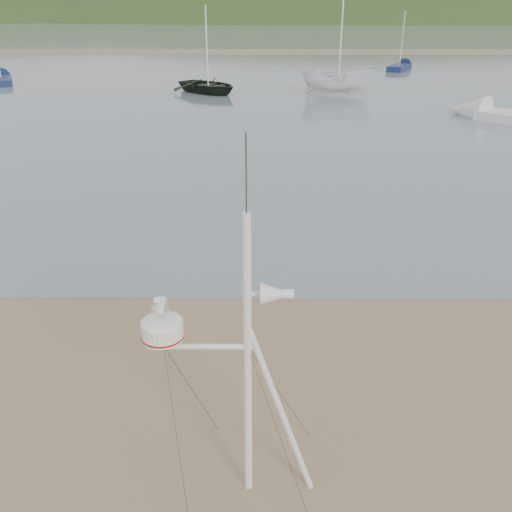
{
  "coord_description": "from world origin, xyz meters",
  "views": [
    {
      "loc": [
        2.29,
        -6.51,
        5.99
      ],
      "look_at": [
        2.25,
        1.0,
        2.47
      ],
      "focal_mm": 38.0,
      "sensor_mm": 36.0,
      "label": 1
    }
  ],
  "objects_px": {
    "mast_rig": "(243,423)",
    "sailboat_blue_near": "(2,78)",
    "boat_white": "(340,57)",
    "sailboat_blue_far": "(403,66)",
    "sailboat_white_near": "(495,115)",
    "boat_dark": "(207,55)"
  },
  "relations": [
    {
      "from": "sailboat_blue_near",
      "to": "sailboat_blue_far",
      "type": "distance_m",
      "value": 36.85
    },
    {
      "from": "mast_rig",
      "to": "sailboat_blue_near",
      "type": "bearing_deg",
      "value": 117.03
    },
    {
      "from": "boat_dark",
      "to": "sailboat_white_near",
      "type": "distance_m",
      "value": 19.59
    },
    {
      "from": "boat_dark",
      "to": "boat_white",
      "type": "xyz_separation_m",
      "value": [
        9.21,
        -1.03,
        -0.04
      ]
    },
    {
      "from": "mast_rig",
      "to": "sailboat_blue_near",
      "type": "xyz_separation_m",
      "value": [
        -21.2,
        41.55,
        -0.87
      ]
    },
    {
      "from": "boat_white",
      "to": "sailboat_blue_near",
      "type": "bearing_deg",
      "value": 76.09
    },
    {
      "from": "mast_rig",
      "to": "sailboat_white_near",
      "type": "relative_size",
      "value": 0.59
    },
    {
      "from": "boat_white",
      "to": "sailboat_blue_far",
      "type": "height_order",
      "value": "sailboat_blue_far"
    },
    {
      "from": "mast_rig",
      "to": "boat_white",
      "type": "bearing_deg",
      "value": 80.43
    },
    {
      "from": "boat_white",
      "to": "sailboat_blue_far",
      "type": "xyz_separation_m",
      "value": [
        8.65,
        16.9,
        -2.26
      ]
    },
    {
      "from": "boat_white",
      "to": "sailboat_blue_far",
      "type": "distance_m",
      "value": 19.12
    },
    {
      "from": "sailboat_white_near",
      "to": "mast_rig",
      "type": "bearing_deg",
      "value": -117.77
    },
    {
      "from": "boat_white",
      "to": "sailboat_blue_far",
      "type": "relative_size",
      "value": 0.88
    },
    {
      "from": "sailboat_blue_near",
      "to": "mast_rig",
      "type": "bearing_deg",
      "value": -62.97
    },
    {
      "from": "sailboat_blue_near",
      "to": "boat_dark",
      "type": "bearing_deg",
      "value": -19.8
    },
    {
      "from": "mast_rig",
      "to": "sailboat_white_near",
      "type": "height_order",
      "value": "sailboat_white_near"
    },
    {
      "from": "sailboat_blue_near",
      "to": "sailboat_white_near",
      "type": "xyz_separation_m",
      "value": [
        34.6,
        -16.1,
        -0.0
      ]
    },
    {
      "from": "boat_white",
      "to": "sailboat_white_near",
      "type": "relative_size",
      "value": 0.62
    },
    {
      "from": "boat_dark",
      "to": "sailboat_blue_near",
      "type": "relative_size",
      "value": 0.81
    },
    {
      "from": "boat_dark",
      "to": "sailboat_blue_far",
      "type": "xyz_separation_m",
      "value": [
        17.86,
        15.87,
        -2.3
      ]
    },
    {
      "from": "boat_dark",
      "to": "boat_white",
      "type": "relative_size",
      "value": 1.02
    },
    {
      "from": "sailboat_white_near",
      "to": "sailboat_blue_far",
      "type": "height_order",
      "value": "sailboat_white_near"
    }
  ]
}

